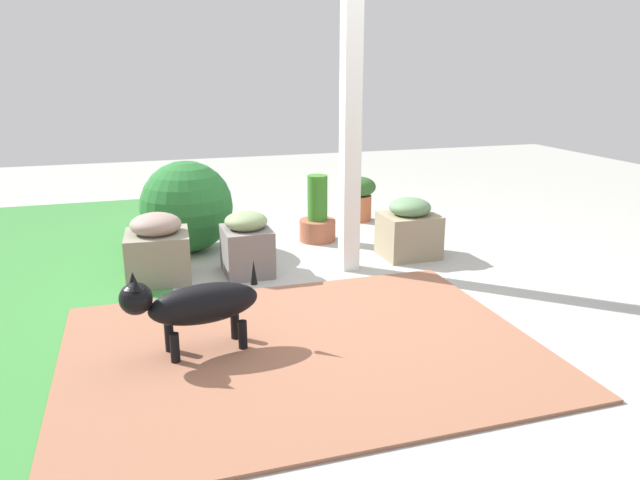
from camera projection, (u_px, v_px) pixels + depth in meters
name	position (u px, v px, depth m)	size (l,w,h in m)	color
ground_plane	(330.00, 288.00, 3.95)	(12.00, 12.00, 0.00)	#A3A39D
brick_path	(303.00, 349.00, 3.09)	(1.80, 2.40, 0.02)	#915D45
porch_pillar	(351.00, 124.00, 4.05)	(0.12, 0.12, 2.07)	white
stone_planter_nearest	(409.00, 229.00, 4.55)	(0.37, 0.42, 0.46)	gray
stone_planter_mid	(247.00, 244.00, 4.17)	(0.39, 0.33, 0.45)	slate
stone_planter_far	(158.00, 249.00, 4.05)	(0.43, 0.44, 0.47)	gray
round_shrub	(187.00, 207.00, 4.65)	(0.72, 0.72, 0.72)	#25662C
terracotta_pot_tall	(317.00, 218.00, 4.97)	(0.30, 0.30, 0.55)	#A1563D
terracotta_pot_broad	(359.00, 196.00, 5.61)	(0.31, 0.31, 0.42)	#BA5E37
dog	(195.00, 304.00, 2.97)	(0.26, 0.69, 0.47)	black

